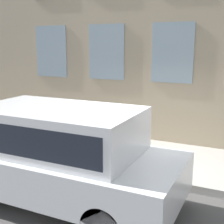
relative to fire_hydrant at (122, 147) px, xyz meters
The scene contains 6 objects.
ground_plane 0.93m from the fire_hydrant, 128.90° to the right, with size 80.00×80.00×0.00m, color #514F4C.
sidewalk 1.15m from the fire_hydrant, 32.26° to the right, with size 2.63×60.00×0.17m.
building_facade 3.85m from the fire_hydrant, 13.25° to the right, with size 0.33×40.00×7.23m.
fire_hydrant is the anchor object (origin of this frame).
person 0.72m from the fire_hydrant, 82.31° to the left, with size 0.34×0.22×1.39m.
parked_truck_white_near 2.02m from the fire_hydrant, 163.41° to the left, with size 2.02×4.91×1.86m.
Camera 1 is at (-6.05, -2.26, 2.99)m, focal length 50.00 mm.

